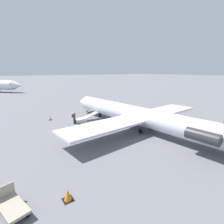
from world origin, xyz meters
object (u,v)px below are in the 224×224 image
object	(u,v)px
airplane_main	(138,115)
boarding_stairs	(83,119)
luggage_cart	(11,205)
passenger	(74,117)

from	to	relation	value
airplane_main	boarding_stairs	world-z (taller)	airplane_main
luggage_cart	boarding_stairs	bearing A→B (deg)	-52.33
luggage_cart	airplane_main	bearing A→B (deg)	-81.24
boarding_stairs	luggage_cart	distance (m)	17.59
boarding_stairs	luggage_cart	world-z (taller)	boarding_stairs
airplane_main	passenger	xyz separation A→B (m)	(6.88, 6.00, -0.84)
airplane_main	luggage_cart	xyz separation A→B (m)	(-6.70, 15.15, -1.38)
boarding_stairs	passenger	xyz separation A→B (m)	(-0.42, 1.50, 0.64)
airplane_main	boarding_stairs	bearing A→B (deg)	25.68
passenger	luggage_cart	bearing A→B (deg)	-129.99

